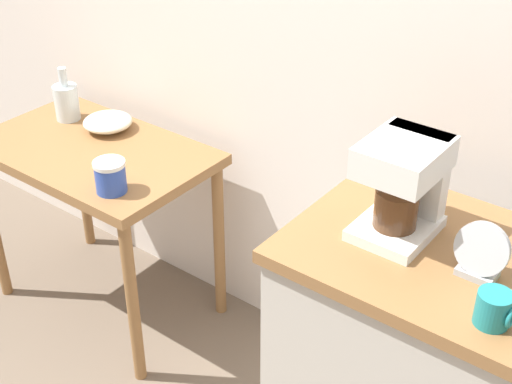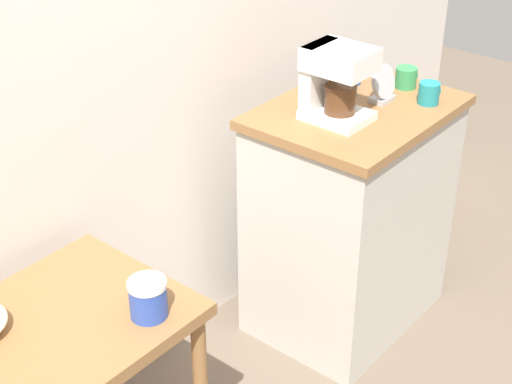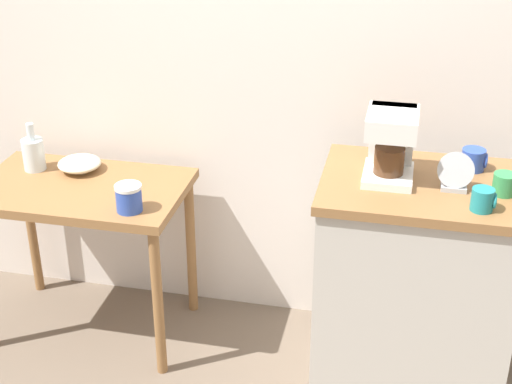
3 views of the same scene
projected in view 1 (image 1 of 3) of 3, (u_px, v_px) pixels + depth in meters
The scene contains 8 objects.
ground_plane at pixel (222, 373), 2.70m from camera, with size 8.00×8.00×0.00m, color #6B5B4C.
wooden_table at pixel (95, 171), 2.72m from camera, with size 0.88×0.55×0.73m.
bowl_stoneware at pixel (108, 122), 2.78m from camera, with size 0.19×0.19×0.06m.
glass_carafe_vase at pixel (66, 101), 2.84m from camera, with size 0.10×0.10×0.21m.
canister_enamel at pixel (110, 176), 2.38m from camera, with size 0.11×0.11×0.11m.
coffee_maker at pixel (405, 182), 1.78m from camera, with size 0.18×0.22×0.26m.
mug_dark_teal at pixel (494, 309), 1.53m from camera, with size 0.08×0.08×0.08m.
table_clock at pixel (481, 254), 1.66m from camera, with size 0.13×0.06×0.14m.
Camera 1 is at (1.28, -1.47, 1.99)m, focal length 50.81 mm.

